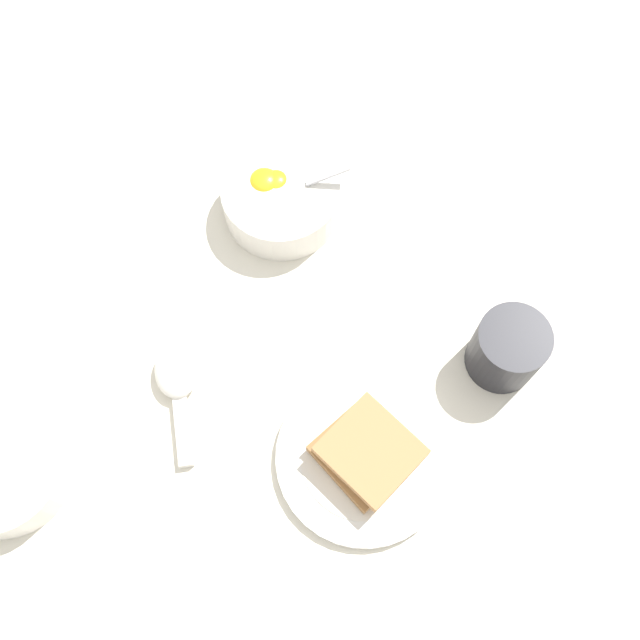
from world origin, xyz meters
TOP-DOWN VIEW (x-y plane):
  - ground_plane at (0.00, 0.00)m, footprint 3.00×3.00m
  - egg_bowl at (0.16, 0.06)m, footprint 0.14×0.14m
  - toast_plate at (-0.10, -0.13)m, footprint 0.19×0.19m
  - toast_sandwich at (-0.10, -0.13)m, footprint 0.11×0.12m
  - soup_spoon at (-0.08, 0.09)m, footprint 0.14×0.09m
  - congee_bowl at (-0.23, 0.22)m, footprint 0.14×0.14m
  - drinking_cup at (0.05, -0.24)m, footprint 0.08×0.08m

SIDE VIEW (x-z plane):
  - ground_plane at x=0.00m, z-range 0.00..0.00m
  - toast_plate at x=-0.10m, z-range 0.00..0.01m
  - soup_spoon at x=-0.08m, z-range 0.00..0.03m
  - congee_bowl at x=-0.23m, z-range 0.00..0.05m
  - egg_bowl at x=0.16m, z-range -0.01..0.07m
  - toast_sandwich at x=-0.10m, z-range 0.01..0.05m
  - drinking_cup at x=0.05m, z-range 0.00..0.08m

